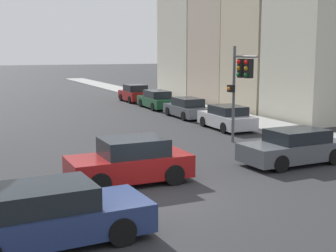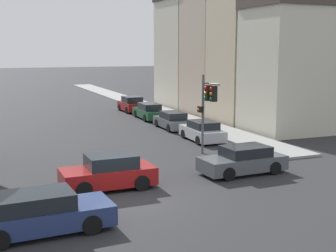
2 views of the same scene
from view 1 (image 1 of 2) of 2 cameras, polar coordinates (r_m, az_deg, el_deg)
name	(u,v)px [view 1 (image 1 of 2)]	position (r m, az deg, el deg)	size (l,w,h in m)	color
ground_plane	(162,200)	(14.36, -0.75, -9.02)	(300.00, 300.00, 0.00)	#28282B
sidewalk_strip	(137,94)	(49.40, -3.81, 3.95)	(2.93, 60.00, 0.14)	gray
rowhouse_backdrop	(247,32)	(40.01, 9.65, 11.28)	(7.31, 23.86, 12.97)	beige
traffic_signal	(240,77)	(22.75, 8.81, 5.93)	(0.75, 1.71, 4.72)	#515456
crossing_car_0	(130,162)	(16.04, -4.64, -4.39)	(4.17, 2.03, 1.55)	maroon
crossing_car_1	(46,216)	(11.41, -14.67, -10.56)	(4.88, 2.22, 1.43)	navy
crossing_car_2	(294,147)	(19.39, 15.13, -2.53)	(4.43, 2.10, 1.39)	#4C5156
parked_car_0	(227,118)	(27.30, 7.16, 0.98)	(1.97, 4.16, 1.38)	#B7B7BC
parked_car_1	(187,108)	(31.88, 2.32, 2.18)	(1.86, 4.34, 1.36)	#4C5156
parked_car_2	(157,100)	(37.04, -1.41, 3.20)	(1.94, 4.82, 1.43)	#194728
parked_car_3	(135,94)	(42.07, -4.06, 3.94)	(2.01, 3.85, 1.54)	maroon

